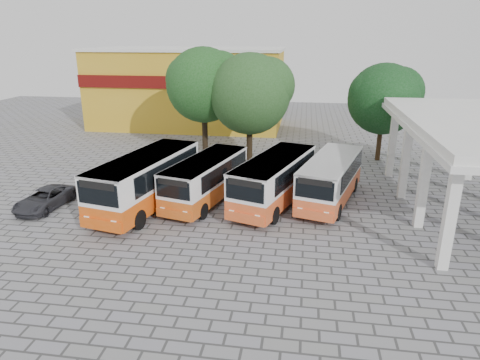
% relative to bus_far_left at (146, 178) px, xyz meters
% --- Properties ---
extents(ground, '(90.00, 90.00, 0.00)m').
position_rel_bus_far_left_xyz_m(ground, '(7.18, -2.21, -1.79)').
color(ground, slate).
rests_on(ground, ground).
extents(terminal_shelter, '(6.80, 15.80, 5.40)m').
position_rel_bus_far_left_xyz_m(terminal_shelter, '(17.68, 1.79, 3.13)').
color(terminal_shelter, silver).
rests_on(terminal_shelter, ground).
extents(shophouse_block, '(20.40, 10.40, 8.30)m').
position_rel_bus_far_left_xyz_m(shophouse_block, '(-3.82, 23.77, 2.37)').
color(shophouse_block, gold).
rests_on(shophouse_block, ground).
extents(bus_far_left, '(4.26, 8.97, 3.09)m').
position_rel_bus_far_left_xyz_m(bus_far_left, '(0.00, 0.00, 0.00)').
color(bus_far_left, '#D54C0B').
rests_on(bus_far_left, ground).
extents(bus_centre_left, '(4.03, 7.84, 2.68)m').
position_rel_bus_far_left_xyz_m(bus_centre_left, '(3.20, 1.39, -0.24)').
color(bus_centre_left, '#C75214').
rests_on(bus_centre_left, ground).
extents(bus_centre_right, '(4.74, 8.45, 2.86)m').
position_rel_bus_far_left_xyz_m(bus_centre_right, '(7.26, 1.54, -0.13)').
color(bus_centre_right, '#D85221').
rests_on(bus_centre_right, ground).
extents(bus_far_right, '(4.29, 8.05, 2.74)m').
position_rel_bus_far_left_xyz_m(bus_far_right, '(10.56, 2.42, -0.20)').
color(bus_far_right, '#D65526').
rests_on(bus_far_right, ground).
extents(tree_left, '(6.22, 5.92, 8.79)m').
position_rel_bus_far_left_xyz_m(tree_left, '(0.88, 11.48, 4.23)').
color(tree_left, black).
rests_on(tree_left, ground).
extents(tree_middle, '(6.46, 6.15, 8.42)m').
position_rel_bus_far_left_xyz_m(tree_middle, '(4.73, 10.37, 3.76)').
color(tree_middle, black).
rests_on(tree_middle, ground).
extents(tree_right, '(5.77, 5.49, 7.63)m').
position_rel_bus_far_left_xyz_m(tree_right, '(14.91, 12.45, 3.28)').
color(tree_right, '#392615').
rests_on(tree_right, ground).
extents(parked_car, '(2.21, 4.24, 1.14)m').
position_rel_bus_far_left_xyz_m(parked_car, '(-5.88, -1.01, -1.22)').
color(parked_car, '#2B2B31').
rests_on(parked_car, ground).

